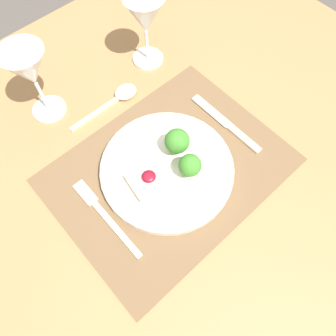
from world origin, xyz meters
TOP-DOWN VIEW (x-y plane):
  - ground_plane at (0.00, 0.00)m, footprint 8.00×8.00m
  - dining_table at (0.00, 0.00)m, footprint 1.42×1.22m
  - placemat at (0.00, 0.00)m, footprint 0.49×0.38m
  - dinner_plate at (-0.00, -0.00)m, footprint 0.29×0.29m
  - fork at (-0.17, 0.02)m, footprint 0.02×0.21m
  - knife at (0.18, -0.01)m, footprint 0.02×0.21m
  - spoon at (0.05, 0.23)m, footprint 0.19×0.05m
  - wine_glass_near at (0.18, 0.28)m, footprint 0.10×0.10m
  - wine_glass_far at (-0.11, 0.31)m, footprint 0.10×0.10m

SIDE VIEW (x-z plane):
  - ground_plane at x=0.00m, z-range 0.00..0.00m
  - dining_table at x=0.00m, z-range 0.31..1.08m
  - placemat at x=0.00m, z-range 0.78..0.78m
  - fork at x=-0.17m, z-range 0.78..0.79m
  - knife at x=0.18m, z-range 0.78..0.79m
  - spoon at x=0.05m, z-range 0.78..0.79m
  - dinner_plate at x=0.00m, z-range 0.76..0.84m
  - wine_glass_near at x=0.18m, z-range 0.82..0.99m
  - wine_glass_far at x=-0.11m, z-range 0.82..1.00m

